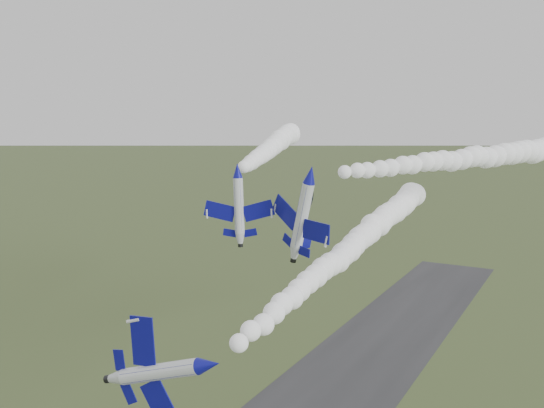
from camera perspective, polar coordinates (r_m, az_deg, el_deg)
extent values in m
cylinder|color=silver|center=(52.98, -5.97, -14.83)|extent=(2.43, 8.39, 1.85)
cone|color=navy|center=(48.96, -9.20, -16.93)|extent=(1.99, 2.29, 1.85)
cone|color=silver|center=(57.03, -3.35, -13.06)|extent=(1.97, 1.90, 1.85)
cylinder|color=black|center=(57.84, -2.88, -12.74)|extent=(0.97, 0.66, 0.94)
ellipsoid|color=black|center=(51.00, -6.70, -15.60)|extent=(1.43, 2.92, 1.23)
cube|color=navy|center=(53.07, -6.53, -11.56)|extent=(1.62, 2.46, 4.37)
cube|color=navy|center=(54.46, -4.79, -17.45)|extent=(1.62, 2.46, 4.37)
cube|color=navy|center=(55.97, -4.22, -11.84)|extent=(0.75, 1.13, 1.91)
cube|color=navy|center=(56.68, -3.34, -14.84)|extent=(0.75, 1.13, 1.91)
cube|color=navy|center=(55.44, -2.76, -13.28)|extent=(2.21, 1.72, 0.75)
cylinder|color=silver|center=(81.12, -3.27, 3.15)|extent=(3.90, 7.48, 1.38)
cone|color=navy|center=(76.52, -3.96, 2.82)|extent=(1.97, 2.31, 1.38)
cone|color=silver|center=(85.55, -2.67, 3.43)|extent=(1.85, 1.98, 1.38)
cylinder|color=black|center=(86.42, -2.56, 3.48)|extent=(0.84, 0.74, 0.70)
ellipsoid|color=black|center=(79.20, -3.55, 3.38)|extent=(1.76, 2.72, 0.92)
cube|color=navy|center=(82.39, -4.99, 3.06)|extent=(4.58, 3.43, 0.25)
cube|color=navy|center=(81.34, -1.32, 3.14)|extent=(4.58, 3.43, 0.25)
cube|color=navy|center=(85.05, -3.71, 3.36)|extent=(2.01, 1.54, 0.15)
cube|color=navy|center=(84.51, -1.82, 3.40)|extent=(2.01, 1.54, 0.15)
cube|color=navy|center=(84.47, -2.83, 4.15)|extent=(0.66, 1.39, 1.96)
cylinder|color=silver|center=(76.19, 3.64, 2.76)|extent=(5.27, 8.88, 1.94)
cone|color=navy|center=(72.61, 0.36, 2.49)|extent=(2.70, 2.89, 1.94)
cone|color=silver|center=(79.84, 6.51, 2.98)|extent=(2.53, 2.50, 1.94)
cylinder|color=black|center=(80.58, 7.04, 3.02)|extent=(1.15, 0.97, 0.98)
ellipsoid|color=black|center=(74.52, 2.42, 3.08)|extent=(2.38, 3.29, 1.29)
cube|color=navy|center=(78.98, 2.61, 3.47)|extent=(5.31, 4.17, 1.44)
cube|color=navy|center=(74.68, 5.65, 1.85)|extent=(5.31, 4.17, 1.44)
cube|color=navy|center=(80.31, 5.22, 3.36)|extent=(2.34, 1.87, 0.67)
cube|color=navy|center=(78.08, 6.85, 2.52)|extent=(2.34, 1.87, 0.67)
cube|color=navy|center=(78.63, 6.09, 3.87)|extent=(1.35, 1.84, 2.26)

